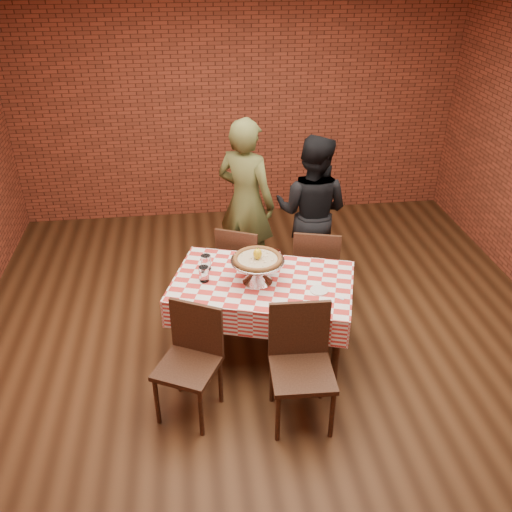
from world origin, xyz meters
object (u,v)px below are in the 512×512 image
object	(u,v)px
pizza	(258,259)
water_glass_left	(204,274)
chair_near_left	(187,367)
diner_olive	(246,202)
condiment_caddy	(273,257)
pizza_stand	(258,271)
chair_far_left	(243,264)
chair_far_right	(316,267)
table	(262,318)
diner_black	(311,212)
chair_near_right	(302,371)
water_glass_right	(206,262)

from	to	relation	value
pizza	water_glass_left	bearing A→B (deg)	172.76
pizza	chair_near_left	size ratio (longest dim) A/B	0.44
diner_olive	pizza	bearing A→B (deg)	124.70
condiment_caddy	chair_near_left	size ratio (longest dim) A/B	0.16
pizza_stand	condiment_caddy	distance (m)	0.29
condiment_caddy	chair_far_left	world-z (taller)	condiment_caddy
diner_olive	chair_far_right	bearing A→B (deg)	169.83
table	chair_near_left	bearing A→B (deg)	-135.51
chair_far_left	water_glass_left	bearing A→B (deg)	86.71
diner_black	water_glass_left	bearing A→B (deg)	72.11
pizza	diner_black	world-z (taller)	diner_black
pizza	chair_near_right	xyz separation A→B (m)	(0.23, -0.81, -0.49)
chair_near_left	water_glass_left	bearing A→B (deg)	103.11
pizza_stand	chair_far_left	world-z (taller)	pizza_stand
water_glass_right	chair_near_left	world-z (taller)	chair_near_left
condiment_caddy	diner_black	distance (m)	1.04
water_glass_left	chair_near_right	world-z (taller)	chair_near_right
water_glass_right	chair_far_left	size ratio (longest dim) A/B	0.15
table	water_glass_left	bearing A→B (deg)	173.22
table	diner_olive	world-z (taller)	diner_olive
table	diner_olive	bearing A→B (deg)	89.85
water_glass_right	chair_far_right	size ratio (longest dim) A/B	0.15
pizza	diner_olive	world-z (taller)	diner_olive
pizza	pizza_stand	bearing A→B (deg)	0.00
chair_near_left	chair_far_right	size ratio (longest dim) A/B	0.99
condiment_caddy	chair_far_left	size ratio (longest dim) A/B	0.16
table	chair_far_left	world-z (taller)	chair_far_left
pizza	chair_far_left	bearing A→B (deg)	92.76
table	water_glass_right	xyz separation A→B (m)	(-0.45, 0.24, 0.45)
chair_far_left	chair_far_right	size ratio (longest dim) A/B	0.98
chair_far_left	diner_olive	world-z (taller)	diner_olive
table	chair_far_right	distance (m)	0.89
water_glass_left	diner_black	size ratio (longest dim) A/B	0.08
pizza_stand	pizza	world-z (taller)	pizza
table	chair_near_left	distance (m)	0.91
pizza	water_glass_left	size ratio (longest dim) A/B	3.02
pizza	chair_near_left	xyz separation A→B (m)	(-0.61, -0.64, -0.51)
pizza_stand	pizza	xyz separation A→B (m)	(0.00, 0.00, 0.11)
table	pizza	bearing A→B (deg)	178.03
condiment_caddy	diner_olive	xyz separation A→B (m)	(-0.12, 1.05, 0.05)
diner_black	table	bearing A→B (deg)	88.53
water_glass_left	water_glass_right	size ratio (longest dim) A/B	1.00
pizza_stand	diner_black	xyz separation A→B (m)	(0.70, 1.14, -0.06)
pizza_stand	pizza	size ratio (longest dim) A/B	1.12
pizza	diner_black	xyz separation A→B (m)	(0.70, 1.14, -0.16)
water_glass_right	diner_black	size ratio (longest dim) A/B	0.08
table	chair_far_left	bearing A→B (deg)	95.76
pizza	water_glass_right	bearing A→B (deg)	149.78
pizza_stand	chair_near_left	size ratio (longest dim) A/B	0.50
table	diner_black	distance (m)	1.38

